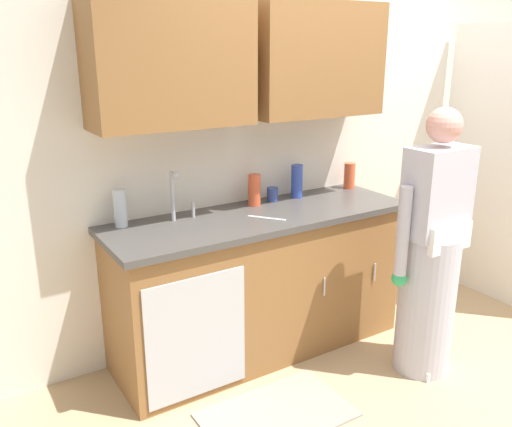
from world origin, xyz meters
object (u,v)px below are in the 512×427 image
Objects in this scene: person_at_sink at (430,265)px; cup_by_sink at (273,194)px; sink at (190,228)px; knife_on_counter at (267,218)px; bottle_dish_liquid at (120,208)px; bottle_soap at (297,181)px; bottle_water_tall at (349,176)px; bottle_cleaner_spray at (254,190)px.

person_at_sink is 1.10m from cup_by_sink.
knife_on_counter is at bearing -14.40° from sink.
cup_by_sink is (1.04, -0.01, -0.07)m from bottle_dish_liquid.
person_at_sink reaches higher than bottle_soap.
bottle_dish_liquid is at bearing 179.24° from cup_by_sink.
bottle_soap reaches higher than bottle_water_tall.
bottle_dish_liquid is at bearing 179.21° from bottle_water_tall.
bottle_water_tall is (0.15, 0.92, 0.34)m from person_at_sink.
bottle_soap reaches higher than bottle_dish_liquid.
sink is 0.72m from cup_by_sink.
cup_by_sink is at bearing -0.76° from bottle_dish_liquid.
sink reaches higher than bottle_soap.
bottle_soap reaches higher than bottle_cleaner_spray.
bottle_cleaner_spray reaches higher than cup_by_sink.
sink is 0.58m from bottle_cleaner_spray.
sink reaches higher than bottle_dish_liquid.
bottle_dish_liquid is (-0.88, 0.04, 0.01)m from bottle_cleaner_spray.
bottle_soap is at bearing -2.89° from cup_by_sink.
sink is at bearing -30.73° from bottle_dish_liquid.
bottle_dish_liquid is (-0.34, 0.20, 0.13)m from sink.
bottle_cleaner_spray is at bearing -177.97° from bottle_soap.
bottle_dish_liquid is 0.93× the size of knife_on_counter.
person_at_sink is (1.21, -0.74, -0.23)m from sink.
bottle_soap is 0.47m from bottle_water_tall.
bottle_dish_liquid is (-1.23, 0.02, -0.00)m from bottle_soap.
bottle_water_tall is 0.67m from cup_by_sink.
bottle_cleaner_spray is 0.90× the size of bottle_soap.
cup_by_sink is (-0.19, 0.01, -0.07)m from bottle_soap.
bottle_dish_liquid is (-1.55, 0.94, 0.36)m from person_at_sink.
bottle_cleaner_spray is at bearing -172.03° from cup_by_sink.
person_at_sink is 1.04m from bottle_soap.
person_at_sink reaches higher than bottle_cleaner_spray.
sink is 0.31× the size of person_at_sink.
knife_on_counter is (-0.44, -0.29, -0.11)m from bottle_soap.
sink is 2.43× the size of bottle_cleaner_spray.
knife_on_counter is (-0.91, -0.29, -0.09)m from bottle_water_tall.
cup_by_sink is at bearing 177.11° from bottle_soap.
bottle_water_tall is (1.70, -0.02, -0.02)m from bottle_dish_liquid.
bottle_soap is at bearing -1.10° from bottle_dish_liquid.
bottle_dish_liquid reaches higher than knife_on_counter.
cup_by_sink is at bearing 118.97° from person_at_sink.
person_at_sink is at bearing -70.69° from bottle_soap.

